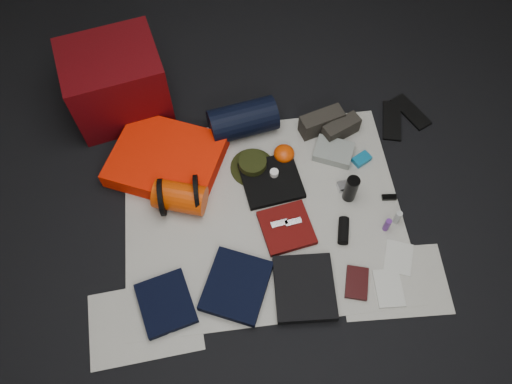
{
  "coord_description": "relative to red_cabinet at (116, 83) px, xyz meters",
  "views": [
    {
      "loc": [
        -0.2,
        -1.26,
        2.62
      ],
      "look_at": [
        -0.03,
        0.09,
        0.1
      ],
      "focal_mm": 35.0,
      "sensor_mm": 36.0,
      "label": 1
    }
  ],
  "objects": [
    {
      "name": "sunglasses",
      "position": [
        1.55,
        -0.89,
        -0.22
      ],
      "size": [
        0.09,
        0.04,
        0.02
      ],
      "primitive_type": "cube",
      "rotation": [
        0.0,
        0.0,
        -0.1
      ],
      "color": "black",
      "rests_on": "newspaper_mat"
    },
    {
      "name": "boonie_crown",
      "position": [
        0.78,
        -0.58,
        -0.19
      ],
      "size": [
        0.17,
        0.17,
        0.07
      ],
      "primitive_type": "cylinder",
      "color": "black",
      "rests_on": "boonie_brim"
    },
    {
      "name": "flip_flop_left",
      "position": [
        1.71,
        -0.34,
        -0.23
      ],
      "size": [
        0.19,
        0.32,
        0.02
      ],
      "primitive_type": "cube",
      "rotation": [
        0.0,
        0.0,
        -0.25
      ],
      "color": "black",
      "rests_on": "floor"
    },
    {
      "name": "black_tshirt",
      "position": [
        0.88,
        -0.69,
        -0.22
      ],
      "size": [
        0.38,
        0.36,
        0.03
      ],
      "primitive_type": "cube",
      "rotation": [
        0.0,
        0.0,
        0.13
      ],
      "color": "black",
      "rests_on": "newspaper_mat"
    },
    {
      "name": "paperback_book",
      "position": [
        1.24,
        -1.38,
        -0.22
      ],
      "size": [
        0.16,
        0.21,
        0.03
      ],
      "primitive_type": "cube",
      "rotation": [
        0.0,
        0.0,
        -0.28
      ],
      "color": "black",
      "rests_on": "newspaper_mat"
    },
    {
      "name": "trousers_charcoal",
      "position": [
        0.96,
        -1.37,
        -0.2
      ],
      "size": [
        0.34,
        0.38,
        0.06
      ],
      "primitive_type": "cube",
      "rotation": [
        0.0,
        0.0,
        -0.06
      ],
      "color": "black",
      "rests_on": "newspaper_mat"
    },
    {
      "name": "orange_stuff_sack",
      "position": [
        0.98,
        -0.52,
        -0.19
      ],
      "size": [
        0.15,
        0.15,
        0.08
      ],
      "primitive_type": "ellipsoid",
      "rotation": [
        0.0,
        0.0,
        -0.14
      ],
      "color": "#CC3703",
      "rests_on": "newspaper_mat"
    },
    {
      "name": "stuff_sack",
      "position": [
        0.33,
        -0.77,
        -0.15
      ],
      "size": [
        0.33,
        0.26,
        0.17
      ],
      "primitive_type": "cylinder",
      "rotation": [
        0.0,
        1.57,
        -0.32
      ],
      "color": "#CC3703",
      "rests_on": "newspaper_mat"
    },
    {
      "name": "sleeping_pad",
      "position": [
        0.26,
        -0.49,
        -0.17
      ],
      "size": [
        0.79,
        0.73,
        0.11
      ],
      "primitive_type": "cube",
      "rotation": [
        0.0,
        0.0,
        -0.43
      ],
      "color": "#FA1D02",
      "rests_on": "newspaper_mat"
    },
    {
      "name": "newspaper_sheet_front_right",
      "position": [
        1.45,
        -1.39,
        -0.24
      ],
      "size": [
        0.6,
        0.43,
        0.0
      ],
      "primitive_type": "cube",
      "rotation": [
        0.0,
        0.0,
        -0.05
      ],
      "color": "beige",
      "rests_on": "floor"
    },
    {
      "name": "key_cluster",
      "position": [
        0.2,
        -1.49,
        -0.23
      ],
      "size": [
        0.08,
        0.08,
        0.01
      ],
      "primitive_type": "cube",
      "rotation": [
        0.0,
        0.0,
        0.2
      ],
      "color": "silver",
      "rests_on": "newspaper_mat"
    },
    {
      "name": "trousers_navy_b",
      "position": [
        0.6,
        -1.32,
        -0.2
      ],
      "size": [
        0.44,
        0.46,
        0.06
      ],
      "primitive_type": "cube",
      "rotation": [
        0.0,
        0.0,
        -0.43
      ],
      "color": "black",
      "rests_on": "newspaper_mat"
    },
    {
      "name": "red_cabinet",
      "position": [
        0.0,
        0.0,
        0.0
      ],
      "size": [
        0.66,
        0.59,
        0.48
      ],
      "primitive_type": "cube",
      "rotation": [
        0.0,
        0.0,
        0.21
      ],
      "color": "#500509",
      "rests_on": "floor"
    },
    {
      "name": "newspaper_sheet_front_left",
      "position": [
        0.1,
        -1.44,
        -0.24
      ],
      "size": [
        0.61,
        0.44,
        0.0
      ],
      "primitive_type": "cube",
      "rotation": [
        0.0,
        0.0,
        0.07
      ],
      "color": "beige",
      "rests_on": "floor"
    },
    {
      "name": "floor",
      "position": [
        0.8,
        -0.89,
        -0.25
      ],
      "size": [
        4.5,
        4.5,
        0.02
      ],
      "primitive_type": "cube",
      "color": "black",
      "rests_on": "ground"
    },
    {
      "name": "trousers_navy_a",
      "position": [
        0.22,
        -1.36,
        -0.21
      ],
      "size": [
        0.33,
        0.36,
        0.05
      ],
      "primitive_type": "cube",
      "rotation": [
        0.0,
        0.0,
        0.24
      ],
      "color": "black",
      "rests_on": "newspaper_mat"
    },
    {
      "name": "map_booklet",
      "position": [
        1.41,
        -1.42,
        -0.23
      ],
      "size": [
        0.16,
        0.22,
        0.01
      ],
      "primitive_type": "cube",
      "rotation": [
        0.0,
        0.0,
        -0.05
      ],
      "color": "#BABBB2",
      "rests_on": "newspaper_mat"
    },
    {
      "name": "flip_flop_right",
      "position": [
        1.85,
        -0.28,
        -0.23
      ],
      "size": [
        0.22,
        0.3,
        0.02
      ],
      "primitive_type": "cube",
      "rotation": [
        0.0,
        0.0,
        0.45
      ],
      "color": "black",
      "rests_on": "floor"
    },
    {
      "name": "energy_bar_b",
      "position": [
        0.96,
        -0.99,
        -0.19
      ],
      "size": [
        0.1,
        0.05,
        0.01
      ],
      "primitive_type": "cube",
      "rotation": [
        0.0,
        0.0,
        0.14
      ],
      "color": "silver",
      "rests_on": "red_shirt"
    },
    {
      "name": "compact_camera",
      "position": [
        1.31,
        -0.78,
        -0.21
      ],
      "size": [
        0.1,
        0.07,
        0.04
      ],
      "primitive_type": "cube",
      "rotation": [
        0.0,
        0.0,
        0.14
      ],
      "color": "silver",
      "rests_on": "newspaper_mat"
    },
    {
      "name": "hiking_boot_right",
      "position": [
        1.36,
        -0.4,
        -0.17
      ],
      "size": [
        0.26,
        0.18,
        0.12
      ],
      "primitive_type": "cube",
      "rotation": [
        0.0,
        0.0,
        0.42
      ],
      "color": "#2A2721",
      "rests_on": "newspaper_mat"
    },
    {
      "name": "tape_roll",
      "position": [
        0.9,
        -0.66,
        -0.18
      ],
      "size": [
        0.05,
        0.05,
        0.04
      ],
      "primitive_type": "cylinder",
      "color": "white",
      "rests_on": "black_tshirt"
    },
    {
      "name": "red_shirt",
      "position": [
        0.92,
        -1.01,
        -0.21
      ],
      "size": [
        0.32,
        0.32,
        0.04
      ],
      "primitive_type": "cube",
      "rotation": [
        0.0,
        0.0,
        0.17
      ],
      "color": "#570B09",
      "rests_on": "newspaper_mat"
    },
    {
      "name": "toiletry_clear",
      "position": [
        1.55,
        -1.04,
        -0.18
      ],
      "size": [
        0.05,
        0.05,
        0.1
      ],
      "primitive_type": "cylinder",
      "rotation": [
        0.0,
        0.0,
        -0.34
      ],
      "color": "#A7ACA8",
      "rests_on": "newspaper_mat"
    },
    {
      "name": "first_aid_pouch",
      "position": [
        1.28,
        -0.54,
        -0.2
      ],
      "size": [
        0.28,
        0.25,
        0.06
      ],
      "primitive_type": "cube",
      "rotation": [
        0.0,
        0.0,
        -0.43
      ],
      "color": "gray",
      "rests_on": "newspaper_mat"
    },
    {
      "name": "map_printout",
      "position": [
        1.51,
        -1.26,
        -0.23
      ],
      "size": [
        0.21,
        0.23,
        0.01
      ],
      "primitive_type": "cube",
      "rotation": [
        0.0,
        0.0,
        -0.37
      ],
      "color": "#BABBB2",
      "rests_on": "newspaper_mat"
    },
    {
      "name": "sack_strap_right",
      "position": [
        0.43,
        -0.77,
        -0.12
      ],
      "size": [
        0.03,
        0.22,
        0.22
      ],
      "primitive_type": "cylinder",
      "rotation": [
        0.0,
        1.57,
        0.0
      ],
      "color": "black",
      "rests_on": "newspaper_mat"
    },
    {
      "name": "cyan_case",
      "position": [
        1.45,
        -0.61,
        -0.21
      ],
      "size": [
        0.13,
        0.11,
        0.03
      ],
      "primitive_type": "cube",
      "rotation": [
        0.0,
        0.0,
        0.5
      ],
      "color": "#0E638B",
      "rests_on": "newspaper_mat"
    },
    {
      "name": "toiletry_purple",
      "position": [
        1.48,
        -1.08,
        -0.18
      ],
      "size": [
        0.04,
        0.04,
        0.1
      ],
      "primitive_type": "cylinder",
      "rotation": [
        0.0,
        0.0,
        0.24
      ],
      "color": "#59277F",
      "rests_on": "newspaper_mat"
    },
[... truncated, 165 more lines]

